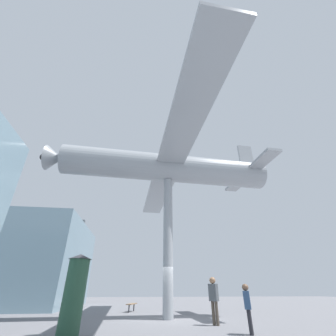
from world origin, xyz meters
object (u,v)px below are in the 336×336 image
at_px(suspended_airplane, 166,168).
at_px(visitor_second, 248,305).
at_px(info_kiosk, 75,292).
at_px(plaza_bench, 132,305).
at_px(visitor_person, 214,296).
at_px(support_pylon_central, 168,240).

distance_m(suspended_airplane, visitor_second, 9.65).
height_order(visitor_second, info_kiosk, info_kiosk).
xyz_separation_m(plaza_bench, info_kiosk, (-9.34, 1.97, 0.87)).
bearing_deg(plaza_bench, visitor_second, -156.37).
bearing_deg(visitor_person, support_pylon_central, 176.70).
height_order(suspended_airplane, visitor_person, suspended_airplane).
height_order(visitor_second, plaza_bench, visitor_second).
distance_m(plaza_bench, info_kiosk, 9.59).
relative_size(visitor_person, info_kiosk, 0.74).
distance_m(support_pylon_central, suspended_airplane, 4.96).
bearing_deg(suspended_airplane, support_pylon_central, -90.00).
bearing_deg(visitor_second, support_pylon_central, -128.19).
distance_m(visitor_person, visitor_second, 2.41).
bearing_deg(visitor_person, suspended_airplane, 179.31).
bearing_deg(support_pylon_central, visitor_second, -154.10).
relative_size(suspended_airplane, info_kiosk, 8.14).
height_order(support_pylon_central, visitor_second, support_pylon_central).
bearing_deg(visitor_person, info_kiosk, -111.01).
bearing_deg(info_kiosk, visitor_person, -70.77).
bearing_deg(suspended_airplane, plaza_bench, 16.86).
bearing_deg(plaza_bench, suspended_airplane, -160.35).
height_order(visitor_person, plaza_bench, visitor_person).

